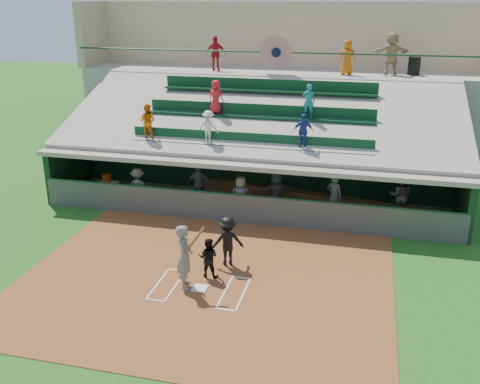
% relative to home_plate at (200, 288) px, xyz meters
% --- Properties ---
extents(ground, '(100.00, 100.00, 0.00)m').
position_rel_home_plate_xyz_m(ground, '(0.00, 0.00, -0.04)').
color(ground, '#1B5217').
rests_on(ground, ground).
extents(dirt_slab, '(11.00, 9.00, 0.02)m').
position_rel_home_plate_xyz_m(dirt_slab, '(0.00, 0.50, -0.03)').
color(dirt_slab, brown).
rests_on(dirt_slab, ground).
extents(home_plate, '(0.43, 0.43, 0.03)m').
position_rel_home_plate_xyz_m(home_plate, '(0.00, 0.00, 0.00)').
color(home_plate, silver).
rests_on(home_plate, dirt_slab).
extents(batters_box_chalk, '(2.65, 1.85, 0.01)m').
position_rel_home_plate_xyz_m(batters_box_chalk, '(0.00, 0.00, -0.01)').
color(batters_box_chalk, white).
rests_on(batters_box_chalk, dirt_slab).
extents(dugout_floor, '(16.00, 3.50, 0.04)m').
position_rel_home_plate_xyz_m(dugout_floor, '(0.00, 6.75, -0.02)').
color(dugout_floor, gray).
rests_on(dugout_floor, ground).
extents(concourse_slab, '(20.00, 3.00, 4.60)m').
position_rel_home_plate_xyz_m(concourse_slab, '(0.00, 13.50, 2.26)').
color(concourse_slab, gray).
rests_on(concourse_slab, ground).
extents(grandstand, '(20.40, 10.40, 7.80)m').
position_rel_home_plate_xyz_m(grandstand, '(-0.01, 10.51, 2.23)').
color(grandstand, '#4C524D').
rests_on(grandstand, ground).
extents(batter_at_plate, '(0.96, 0.83, 1.95)m').
position_rel_home_plate_xyz_m(batter_at_plate, '(-0.44, 0.02, 0.96)').
color(batter_at_plate, '#60635D').
rests_on(batter_at_plate, dirt_slab).
extents(catcher, '(0.62, 0.49, 1.25)m').
position_rel_home_plate_xyz_m(catcher, '(0.03, 0.76, 0.61)').
color(catcher, black).
rests_on(catcher, dirt_slab).
extents(home_umpire, '(1.19, 0.96, 1.60)m').
position_rel_home_plate_xyz_m(home_umpire, '(0.39, 1.66, 0.78)').
color(home_umpire, black).
rests_on(home_umpire, dirt_slab).
extents(dugout_bench, '(15.79, 3.86, 0.48)m').
position_rel_home_plate_xyz_m(dugout_bench, '(-0.24, 8.05, 0.25)').
color(dugout_bench, brown).
rests_on(dugout_bench, dugout_floor).
extents(white_table, '(0.78, 0.60, 0.67)m').
position_rel_home_plate_xyz_m(white_table, '(-6.00, 6.20, 0.34)').
color(white_table, white).
rests_on(white_table, dugout_floor).
extents(water_cooler, '(0.35, 0.35, 0.35)m').
position_rel_home_plate_xyz_m(water_cooler, '(-6.04, 6.23, 0.86)').
color(water_cooler, '#C5460B').
rests_on(water_cooler, white_table).
extents(dugout_player_a, '(1.12, 0.78, 1.58)m').
position_rel_home_plate_xyz_m(dugout_player_a, '(-4.37, 5.65, 0.79)').
color(dugout_player_a, '#5A5D57').
rests_on(dugout_player_a, dugout_floor).
extents(dugout_player_b, '(1.02, 0.49, 1.68)m').
position_rel_home_plate_xyz_m(dugout_player_b, '(-2.05, 6.39, 0.85)').
color(dugout_player_b, '#5D605B').
rests_on(dugout_player_b, dugout_floor).
extents(dugout_player_c, '(0.89, 0.68, 1.63)m').
position_rel_home_plate_xyz_m(dugout_player_c, '(-0.10, 5.47, 0.82)').
color(dugout_player_c, '#50524E').
rests_on(dugout_player_c, dugout_floor).
extents(dugout_player_d, '(1.55, 0.91, 1.59)m').
position_rel_home_plate_xyz_m(dugout_player_d, '(1.10, 6.44, 0.80)').
color(dugout_player_d, '#545752').
rests_on(dugout_player_d, dugout_floor).
extents(dugout_player_e, '(0.77, 0.66, 1.78)m').
position_rel_home_plate_xyz_m(dugout_player_e, '(3.35, 6.14, 0.89)').
color(dugout_player_e, '#575A55').
rests_on(dugout_player_e, dugout_floor).
extents(dugout_player_f, '(0.86, 0.69, 1.71)m').
position_rel_home_plate_xyz_m(dugout_player_f, '(5.80, 6.98, 0.86)').
color(dugout_player_f, '#565853').
rests_on(dugout_player_f, dugout_floor).
extents(trash_bin, '(0.55, 0.55, 0.82)m').
position_rel_home_plate_xyz_m(trash_bin, '(6.22, 13.28, 4.98)').
color(trash_bin, black).
rests_on(trash_bin, concourse_slab).
extents(concourse_staff_a, '(0.99, 0.49, 1.64)m').
position_rel_home_plate_xyz_m(concourse_staff_a, '(-3.07, 12.60, 5.38)').
color(concourse_staff_a, red).
rests_on(concourse_staff_a, concourse_slab).
extents(concourse_staff_b, '(0.84, 0.60, 1.59)m').
position_rel_home_plate_xyz_m(concourse_staff_b, '(3.20, 12.57, 5.36)').
color(concourse_staff_b, '#CB5E0B').
rests_on(concourse_staff_b, concourse_slab).
extents(concourse_staff_c, '(1.87, 1.11, 1.92)m').
position_rel_home_plate_xyz_m(concourse_staff_c, '(5.16, 13.16, 5.52)').
color(concourse_staff_c, tan).
rests_on(concourse_staff_c, concourse_slab).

